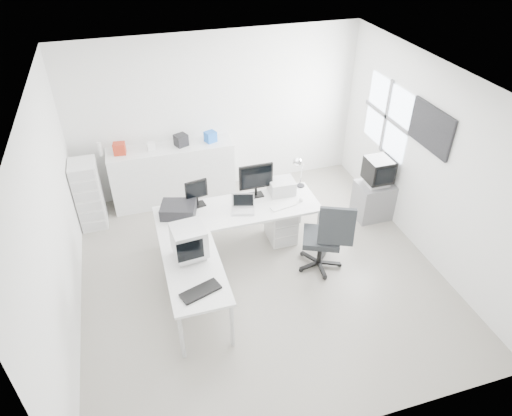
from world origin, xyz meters
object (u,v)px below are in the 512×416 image
object	(u,v)px
lcd_monitor_small	(197,194)
laser_printer	(282,186)
inkjet_printer	(178,210)
laptop	(243,206)
sideboard	(173,174)
crt_monitor	(189,244)
drawer_pedestal	(281,223)
filing_cabinet	(89,194)
main_desk	(239,229)
crt_tv	(378,172)
tv_cabinet	(373,200)
office_chair	(321,235)
lcd_monitor_large	(256,180)
side_desk	(197,291)

from	to	relation	value
lcd_monitor_small	laser_printer	distance (m)	1.30
inkjet_printer	laptop	size ratio (longest dim) A/B	1.57
sideboard	crt_monitor	bearing A→B (deg)	-92.65
drawer_pedestal	filing_cabinet	bearing A→B (deg)	156.15
sideboard	main_desk	bearing A→B (deg)	-65.81
main_desk	crt_tv	distance (m)	2.43
drawer_pedestal	lcd_monitor_small	bearing A→B (deg)	170.91
main_desk	drawer_pedestal	bearing A→B (deg)	4.09
laser_printer	tv_cabinet	bearing A→B (deg)	0.74
tv_cabinet	sideboard	distance (m)	3.44
office_chair	filing_cabinet	distance (m)	3.74
office_chair	crt_tv	size ratio (longest dim) A/B	2.30
crt_monitor	filing_cabinet	world-z (taller)	crt_monitor
lcd_monitor_large	side_desk	bearing A→B (deg)	-131.81
drawer_pedestal	inkjet_printer	size ratio (longest dim) A/B	1.24
inkjet_printer	lcd_monitor_large	size ratio (longest dim) A/B	0.90
inkjet_printer	main_desk	bearing A→B (deg)	10.45
crt_monitor	laser_printer	bearing A→B (deg)	28.53
drawer_pedestal	laser_printer	distance (m)	0.59
lcd_monitor_large	tv_cabinet	bearing A→B (deg)	-2.48
inkjet_printer	sideboard	size ratio (longest dim) A/B	0.23
filing_cabinet	laser_printer	bearing A→B (deg)	-20.57
laptop	filing_cabinet	distance (m)	2.60
drawer_pedestal	laptop	size ratio (longest dim) A/B	1.95
main_desk	laptop	world-z (taller)	laptop
laser_printer	lcd_monitor_large	bearing A→B (deg)	178.27
crt_monitor	side_desk	bearing A→B (deg)	-95.25
filing_cabinet	main_desk	bearing A→B (deg)	-31.43
drawer_pedestal	inkjet_printer	bearing A→B (deg)	178.15
main_desk	filing_cabinet	bearing A→B (deg)	148.57
crt_monitor	sideboard	size ratio (longest dim) A/B	0.20
side_desk	sideboard	size ratio (longest dim) A/B	0.67
inkjet_printer	laser_printer	world-z (taller)	laser_printer
crt_tv	lcd_monitor_large	bearing A→B (deg)	177.69
tv_cabinet	sideboard	world-z (taller)	sideboard
side_desk	sideboard	distance (m)	2.74
side_desk	inkjet_printer	bearing A→B (deg)	90.00
main_desk	lcd_monitor_small	size ratio (longest dim) A/B	5.78
crt_tv	side_desk	bearing A→B (deg)	-158.52
main_desk	drawer_pedestal	distance (m)	0.71
office_chair	main_desk	bearing A→B (deg)	168.97
office_chair	tv_cabinet	distance (m)	1.64
inkjet_printer	laptop	bearing A→B (deg)	4.63
lcd_monitor_large	inkjet_printer	bearing A→B (deg)	-173.05
main_desk	office_chair	size ratio (longest dim) A/B	2.09
drawer_pedestal	laser_printer	size ratio (longest dim) A/B	1.58
drawer_pedestal	lcd_monitor_large	world-z (taller)	lcd_monitor_large
drawer_pedestal	lcd_monitor_small	size ratio (longest dim) A/B	1.45
main_desk	laser_printer	size ratio (longest dim) A/B	6.33
crt_monitor	lcd_monitor_large	bearing A→B (deg)	37.26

